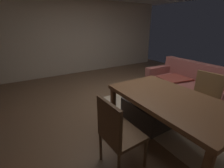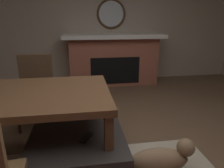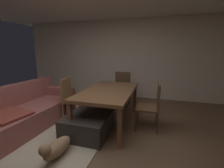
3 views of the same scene
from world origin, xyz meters
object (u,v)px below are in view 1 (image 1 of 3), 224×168
Objects in this scene: couch at (192,89)px; tv_remote at (150,99)px; ottoman_coffee_table at (151,111)px; dining_chair_north at (203,97)px; dining_table at (170,102)px; dining_chair_south at (117,132)px; small_dog at (132,95)px.

couch is 13.48× the size of tv_remote.
ottoman_coffee_table is 0.22m from tv_remote.
dining_table is at bearing -89.47° from dining_chair_north.
dining_chair_south is (0.64, -2.48, 0.22)m from couch.
ottoman_coffee_table is at bearing -86.03° from couch.
tv_remote is 1.33m from dining_chair_south.
dining_chair_south is at bearing -64.08° from ottoman_coffee_table.
couch is at bearing 104.42° from dining_chair_south.
dining_chair_north reaches higher than ottoman_coffee_table.
tv_remote is 0.27× the size of small_dog.
dining_chair_south is at bearing -44.16° from small_dog.
couch is at bearing 93.97° from ottoman_coffee_table.
ottoman_coffee_table is 0.91× the size of dining_chair_north.
small_dog is at bearing 135.84° from dining_chair_south.
dining_table reaches higher than tv_remote.
tv_remote is 0.17× the size of dining_chair_south.
dining_chair_north is 1.56× the size of small_dog.
ottoman_coffee_table is at bearing -10.99° from small_dog.
dining_chair_south is 1.85m from small_dog.
couch reaches higher than ottoman_coffee_table.
small_dog is at bearing 169.01° from ottoman_coffee_table.
couch is at bearing 111.76° from dining_table.
dining_chair_north is at bearing -48.15° from couch.
ottoman_coffee_table reaches higher than small_dog.
dining_table reaches higher than small_dog.
couch is 2.54× the size of ottoman_coffee_table.
dining_chair_south is at bearing -89.78° from dining_table.
dining_chair_south and dining_chair_north have the same top height.
couch is 0.96m from dining_chair_north.
ottoman_coffee_table is 0.77m from small_dog.
dining_chair_north reaches higher than small_dog.
ottoman_coffee_table is at bearing -128.69° from dining_chair_north.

